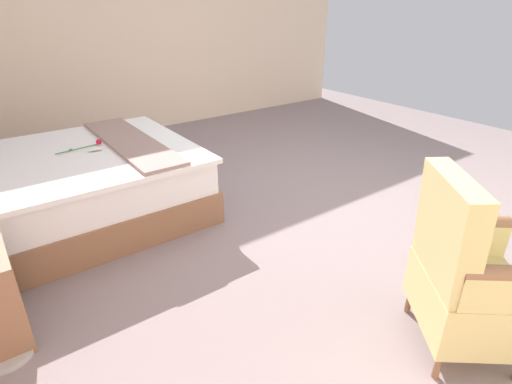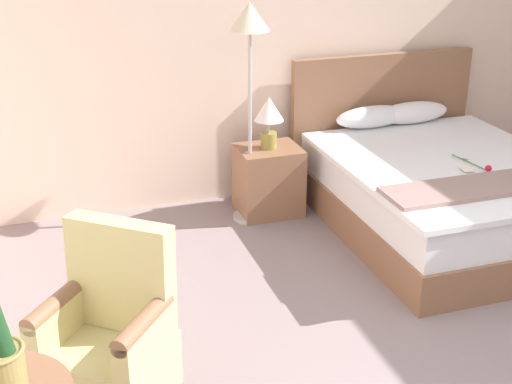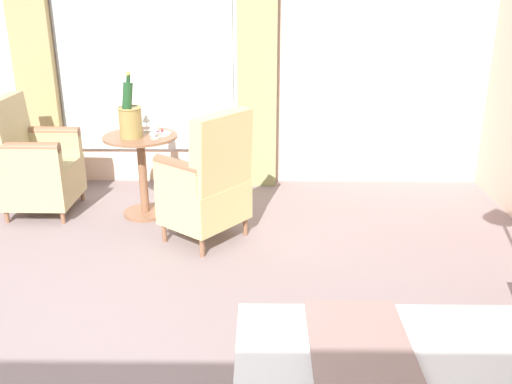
{
  "view_description": "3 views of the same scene",
  "coord_description": "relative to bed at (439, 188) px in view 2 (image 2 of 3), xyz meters",
  "views": [
    {
      "loc": [
        -2.51,
        2.53,
        1.75
      ],
      "look_at": [
        -0.91,
        1.36,
        0.8
      ],
      "focal_mm": 28.0,
      "sensor_mm": 36.0,
      "label": 1
    },
    {
      "loc": [
        -2.03,
        -2.28,
        2.44
      ],
      "look_at": [
        -0.84,
        1.32,
        0.83
      ],
      "focal_mm": 50.0,
      "sensor_mm": 36.0,
      "label": 2
    },
    {
      "loc": [
        2.18,
        1.06,
        1.9
      ],
      "look_at": [
        -0.82,
        1.03,
        0.77
      ],
      "focal_mm": 40.0,
      "sensor_mm": 36.0,
      "label": 3
    }
  ],
  "objects": [
    {
      "name": "wine_glass_near_bucket",
      "position": [
        -3.11,
        -1.87,
        0.46
      ],
      "size": [
        0.08,
        0.08,
        0.14
      ],
      "color": "white",
      "rests_on": "side_table_round"
    },
    {
      "name": "floor_lamp_brass",
      "position": [
        -1.33,
        0.62,
        1.06
      ],
      "size": [
        0.3,
        0.3,
        1.71
      ],
      "color": "#B4AFAE",
      "rests_on": "ground"
    },
    {
      "name": "armchair_by_window",
      "position": [
        -2.7,
        -1.41,
        0.12
      ],
      "size": [
        0.74,
        0.74,
        1.02
      ],
      "color": "#885C41",
      "rests_on": "ground"
    },
    {
      "name": "bedside_lamp",
      "position": [
        -1.15,
        0.69,
        0.5
      ],
      "size": [
        0.23,
        0.23,
        0.42
      ],
      "color": "olive",
      "rests_on": "nightstand"
    },
    {
      "name": "champagne_bucket",
      "position": [
        -3.14,
        -2.06,
        0.52
      ],
      "size": [
        0.19,
        0.19,
        0.53
      ],
      "color": "#9A8246",
      "rests_on": "side_table_round"
    },
    {
      "name": "nightstand",
      "position": [
        -1.15,
        0.69,
        -0.05
      ],
      "size": [
        0.52,
        0.42,
        0.56
      ],
      "color": "#885C41",
      "rests_on": "ground"
    },
    {
      "name": "bed",
      "position": [
        0.0,
        0.0,
        0.0
      ],
      "size": [
        1.67,
        2.15,
        1.17
      ],
      "color": "#885C41",
      "rests_on": "ground"
    },
    {
      "name": "wall_headboard_side",
      "position": [
        -0.9,
        1.16,
        1.12
      ],
      "size": [
        6.44,
        0.12,
        2.91
      ],
      "color": "beige",
      "rests_on": "ground"
    }
  ]
}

